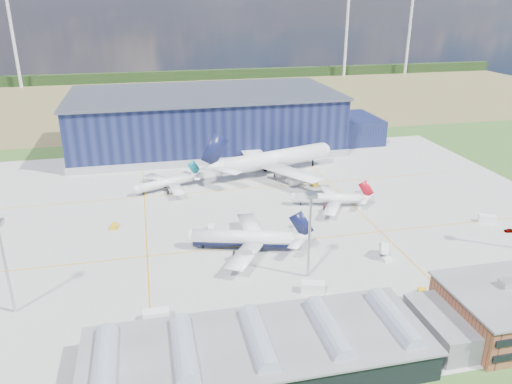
# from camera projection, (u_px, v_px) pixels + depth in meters

# --- Properties ---
(ground) EXTENTS (600.00, 600.00, 0.00)m
(ground) POSITION_uv_depth(u_px,v_px,m) (246.00, 231.00, 153.25)
(ground) COLOR #31541F
(ground) RESTS_ON ground
(apron) EXTENTS (220.00, 160.00, 0.08)m
(apron) POSITION_uv_depth(u_px,v_px,m) (240.00, 217.00, 162.31)
(apron) COLOR #979692
(apron) RESTS_ON ground
(farmland) EXTENTS (600.00, 220.00, 0.01)m
(farmland) POSITION_uv_depth(u_px,v_px,m) (183.00, 98.00, 352.88)
(farmland) COLOR brown
(farmland) RESTS_ON ground
(treeline) EXTENTS (600.00, 8.00, 8.00)m
(treeline) POSITION_uv_depth(u_px,v_px,m) (174.00, 76.00, 424.01)
(treeline) COLOR black
(treeline) RESTS_ON ground
(hangar) EXTENTS (145.00, 62.00, 26.10)m
(hangar) POSITION_uv_depth(u_px,v_px,m) (211.00, 122.00, 235.60)
(hangar) COLOR #101637
(hangar) RESTS_ON ground
(glass_concourse) EXTENTS (78.00, 23.00, 8.60)m
(glass_concourse) POSITION_uv_depth(u_px,v_px,m) (276.00, 349.00, 96.12)
(glass_concourse) COLOR black
(glass_concourse) RESTS_ON ground
(light_mast_west) EXTENTS (2.60, 2.60, 23.00)m
(light_mast_west) POSITION_uv_depth(u_px,v_px,m) (3.00, 252.00, 108.00)
(light_mast_west) COLOR #ADAFB4
(light_mast_west) RESTS_ON ground
(light_mast_center) EXTENTS (2.60, 2.60, 23.00)m
(light_mast_center) POSITION_uv_depth(u_px,v_px,m) (310.00, 222.00, 122.44)
(light_mast_center) COLOR #ADAFB4
(light_mast_center) RESTS_ON ground
(airliner_navy) EXTENTS (45.72, 45.19, 12.04)m
(airliner_navy) POSITION_uv_depth(u_px,v_px,m) (243.00, 231.00, 139.49)
(airliner_navy) COLOR white
(airliner_navy) RESTS_ON ground
(airliner_red) EXTENTS (35.73, 35.30, 9.45)m
(airliner_red) POSITION_uv_depth(u_px,v_px,m) (328.00, 193.00, 169.32)
(airliner_red) COLOR white
(airliner_red) RESTS_ON ground
(airliner_widebody) EXTENTS (74.82, 73.94, 19.67)m
(airliner_widebody) POSITION_uv_depth(u_px,v_px,m) (275.00, 150.00, 198.88)
(airliner_widebody) COLOR white
(airliner_widebody) RESTS_ON ground
(airliner_regional) EXTENTS (36.75, 36.43, 9.19)m
(airliner_regional) POSITION_uv_depth(u_px,v_px,m) (165.00, 179.00, 183.28)
(airliner_regional) COLOR white
(airliner_regional) RESTS_ON ground
(gse_tug_a) EXTENTS (2.46, 3.48, 1.33)m
(gse_tug_a) POSITION_uv_depth(u_px,v_px,m) (114.00, 226.00, 154.43)
(gse_tug_a) COLOR gold
(gse_tug_a) RESTS_ON ground
(gse_tug_b) EXTENTS (2.96, 3.48, 1.28)m
(gse_tug_b) POSITION_uv_depth(u_px,v_px,m) (422.00, 292.00, 120.13)
(gse_tug_b) COLOR gold
(gse_tug_b) RESTS_ON ground
(gse_van_a) EXTENTS (5.87, 2.60, 2.55)m
(gse_van_a) POSITION_uv_depth(u_px,v_px,m) (156.00, 316.00, 110.33)
(gse_van_a) COLOR white
(gse_van_a) RESTS_ON ground
(gse_cart_a) EXTENTS (2.12, 3.04, 1.27)m
(gse_cart_a) POSITION_uv_depth(u_px,v_px,m) (211.00, 227.00, 153.81)
(gse_cart_a) COLOR white
(gse_cart_a) RESTS_ON ground
(gse_van_b) EXTENTS (5.69, 4.48, 2.37)m
(gse_van_b) POSITION_uv_depth(u_px,v_px,m) (487.00, 219.00, 158.43)
(gse_van_b) COLOR white
(gse_van_b) RESTS_ON ground
(gse_tug_c) EXTENTS (2.81, 3.84, 1.53)m
(gse_tug_c) POSITION_uv_depth(u_px,v_px,m) (315.00, 184.00, 189.23)
(gse_tug_c) COLOR gold
(gse_tug_c) RESTS_ON ground
(gse_cart_b) EXTENTS (3.17, 2.60, 1.18)m
(gse_cart_b) POSITION_uv_depth(u_px,v_px,m) (175.00, 188.00, 185.36)
(gse_cart_b) COLOR white
(gse_cart_b) RESTS_ON ground
(gse_van_c) EXTENTS (6.22, 4.47, 2.70)m
(gse_van_c) POSITION_uv_depth(u_px,v_px,m) (313.00, 287.00, 120.83)
(gse_van_c) COLOR white
(gse_van_c) RESTS_ON ground
(airstair) EXTENTS (3.43, 5.31, 3.16)m
(airstair) POSITION_uv_depth(u_px,v_px,m) (383.00, 252.00, 137.15)
(airstair) COLOR white
(airstair) RESTS_ON ground
(car_a) EXTENTS (3.66, 1.90, 1.19)m
(car_a) POSITION_uv_depth(u_px,v_px,m) (510.00, 230.00, 151.91)
(car_a) COLOR #99999E
(car_a) RESTS_ON ground
(car_b) EXTENTS (4.21, 1.78, 1.35)m
(car_b) POSITION_uv_depth(u_px,v_px,m) (309.00, 318.00, 110.33)
(car_b) COLOR #99999E
(car_b) RESTS_ON ground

